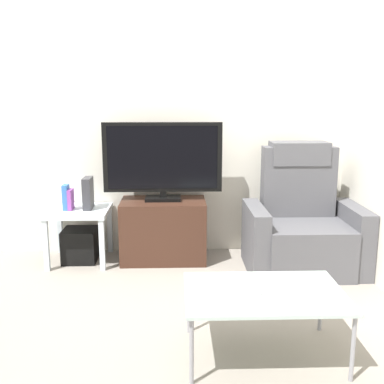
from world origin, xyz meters
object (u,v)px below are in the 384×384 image
at_px(subwoofer_box, 80,245).
at_px(game_console, 88,193).
at_px(recliner_armchair, 302,226).
at_px(television, 163,160).
at_px(book_leftmost, 66,197).
at_px(coffee_table, 264,295).
at_px(cell_phone, 255,289).
at_px(tv_stand, 163,230).
at_px(book_middle, 71,200).
at_px(side_table, 79,217).

distance_m(subwoofer_box, game_console, 0.49).
height_order(recliner_armchair, subwoofer_box, recliner_armchair).
xyz_separation_m(television, subwoofer_box, (-0.76, -0.04, -0.78)).
bearing_deg(book_leftmost, coffee_table, -47.10).
distance_m(subwoofer_box, cell_phone, 2.08).
xyz_separation_m(tv_stand, recliner_armchair, (1.21, -0.23, 0.09)).
xyz_separation_m(television, coffee_table, (0.62, -1.64, -0.56)).
height_order(subwoofer_box, book_middle, book_middle).
xyz_separation_m(television, recliner_armchair, (1.21, -0.25, -0.55)).
bearing_deg(book_middle, cell_phone, -48.38).
height_order(tv_stand, recliner_armchair, recliner_armchair).
xyz_separation_m(television, side_table, (-0.76, -0.04, -0.52)).
distance_m(book_middle, cell_phone, 2.09).
relative_size(side_table, book_middle, 2.97).
bearing_deg(book_middle, recliner_armchair, -5.30).
bearing_deg(book_middle, television, 4.06).
bearing_deg(cell_phone, book_middle, 137.92).
distance_m(side_table, coffee_table, 2.11).
bearing_deg(game_console, book_leftmost, -171.03).
height_order(recliner_armchair, coffee_table, recliner_armchair).
bearing_deg(television, side_table, -177.13).
height_order(recliner_armchair, book_middle, recliner_armchair).
relative_size(recliner_armchair, coffee_table, 1.20).
xyz_separation_m(subwoofer_box, cell_phone, (1.33, -1.58, 0.25)).
xyz_separation_m(recliner_armchair, cell_phone, (-0.64, -1.37, 0.02)).
xyz_separation_m(recliner_armchair, game_console, (-1.88, 0.22, 0.26)).
height_order(subwoofer_box, cell_phone, cell_phone).
bearing_deg(coffee_table, game_console, 128.47).
bearing_deg(book_leftmost, book_middle, 0.00).
bearing_deg(side_table, recliner_armchair, -6.03).
height_order(coffee_table, cell_phone, cell_phone).
bearing_deg(subwoofer_box, tv_stand, 1.44).
distance_m(game_console, coffee_table, 2.08).
bearing_deg(game_console, tv_stand, 0.78).
xyz_separation_m(book_leftmost, game_console, (0.19, 0.03, 0.03)).
height_order(book_middle, coffee_table, book_middle).
bearing_deg(recliner_armchair, book_leftmost, -173.77).
relative_size(book_middle, game_console, 0.64).
distance_m(tv_stand, recliner_armchair, 1.24).
relative_size(subwoofer_box, cell_phone, 1.99).
distance_m(recliner_armchair, book_middle, 2.05).
bearing_deg(tv_stand, recliner_armchair, -10.62).
xyz_separation_m(game_console, cell_phone, (1.24, -1.59, -0.23)).
relative_size(recliner_armchair, game_console, 3.82).
height_order(subwoofer_box, book_leftmost, book_leftmost).
height_order(television, cell_phone, television).
distance_m(television, cell_phone, 1.79).
height_order(television, game_console, television).
height_order(tv_stand, television, television).
bearing_deg(book_middle, book_leftmost, 180.00).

